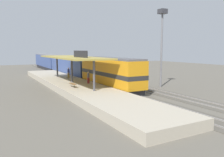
{
  "coord_description": "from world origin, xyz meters",
  "views": [
    {
      "loc": [
        -15.48,
        -32.26,
        5.74
      ],
      "look_at": [
        -1.38,
        -6.48,
        2.0
      ],
      "focal_mm": 36.58,
      "sensor_mm": 36.0,
      "label": 1
    }
  ],
  "objects_px": {
    "person_waiting": "(88,77)",
    "locomotive": "(110,73)",
    "passenger_carriage_front": "(70,66)",
    "light_mast": "(162,32)",
    "person_walking": "(68,72)",
    "passenger_carriage_rear": "(47,61)",
    "platform_bench": "(73,84)"
  },
  "relations": [
    {
      "from": "platform_bench",
      "to": "locomotive",
      "type": "xyz_separation_m",
      "value": [
        6.0,
        1.09,
        1.07
      ]
    },
    {
      "from": "locomotive",
      "to": "passenger_carriage_rear",
      "type": "bearing_deg",
      "value": 90.0
    },
    {
      "from": "person_walking",
      "to": "passenger_carriage_front",
      "type": "bearing_deg",
      "value": 69.84
    },
    {
      "from": "passenger_carriage_front",
      "to": "person_waiting",
      "type": "distance_m",
      "value": 17.17
    },
    {
      "from": "light_mast",
      "to": "person_waiting",
      "type": "relative_size",
      "value": 6.84
    },
    {
      "from": "platform_bench",
      "to": "light_mast",
      "type": "relative_size",
      "value": 0.15
    },
    {
      "from": "locomotive",
      "to": "light_mast",
      "type": "height_order",
      "value": "light_mast"
    },
    {
      "from": "passenger_carriage_front",
      "to": "person_walking",
      "type": "distance_m",
      "value": 9.32
    },
    {
      "from": "passenger_carriage_front",
      "to": "light_mast",
      "type": "bearing_deg",
      "value": -68.75
    },
    {
      "from": "platform_bench",
      "to": "passenger_carriage_front",
      "type": "xyz_separation_m",
      "value": [
        6.0,
        19.09,
        0.97
      ]
    },
    {
      "from": "passenger_carriage_rear",
      "to": "person_walking",
      "type": "relative_size",
      "value": 11.7
    },
    {
      "from": "passenger_carriage_front",
      "to": "person_walking",
      "type": "relative_size",
      "value": 11.7
    },
    {
      "from": "platform_bench",
      "to": "passenger_carriage_rear",
      "type": "xyz_separation_m",
      "value": [
        6.0,
        39.89,
        0.97
      ]
    },
    {
      "from": "locomotive",
      "to": "passenger_carriage_rear",
      "type": "relative_size",
      "value": 0.72
    },
    {
      "from": "locomotive",
      "to": "person_waiting",
      "type": "bearing_deg",
      "value": 159.45
    },
    {
      "from": "passenger_carriage_rear",
      "to": "light_mast",
      "type": "bearing_deg",
      "value": -79.19
    },
    {
      "from": "passenger_carriage_rear",
      "to": "person_waiting",
      "type": "bearing_deg",
      "value": -94.4
    },
    {
      "from": "passenger_carriage_rear",
      "to": "person_waiting",
      "type": "xyz_separation_m",
      "value": [
        -2.9,
        -37.71,
        -0.46
      ]
    },
    {
      "from": "locomotive",
      "to": "passenger_carriage_front",
      "type": "bearing_deg",
      "value": 90.0
    },
    {
      "from": "passenger_carriage_rear",
      "to": "person_walking",
      "type": "xyz_separation_m",
      "value": [
        -3.21,
        -29.54,
        -0.46
      ]
    },
    {
      "from": "locomotive",
      "to": "light_mast",
      "type": "relative_size",
      "value": 1.23
    },
    {
      "from": "platform_bench",
      "to": "person_walking",
      "type": "distance_m",
      "value": 10.73
    },
    {
      "from": "light_mast",
      "to": "person_waiting",
      "type": "distance_m",
      "value": 12.93
    },
    {
      "from": "person_waiting",
      "to": "passenger_carriage_rear",
      "type": "bearing_deg",
      "value": 85.6
    },
    {
      "from": "locomotive",
      "to": "person_walking",
      "type": "bearing_deg",
      "value": 109.09
    },
    {
      "from": "locomotive",
      "to": "light_mast",
      "type": "distance_m",
      "value": 10.05
    },
    {
      "from": "locomotive",
      "to": "passenger_carriage_front",
      "type": "height_order",
      "value": "locomotive"
    },
    {
      "from": "passenger_carriage_rear",
      "to": "person_walking",
      "type": "height_order",
      "value": "passenger_carriage_rear"
    },
    {
      "from": "light_mast",
      "to": "person_waiting",
      "type": "bearing_deg",
      "value": 163.62
    },
    {
      "from": "person_waiting",
      "to": "locomotive",
      "type": "bearing_deg",
      "value": -20.55
    },
    {
      "from": "person_waiting",
      "to": "person_walking",
      "type": "relative_size",
      "value": 1.0
    },
    {
      "from": "locomotive",
      "to": "person_walking",
      "type": "relative_size",
      "value": 8.44
    }
  ]
}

